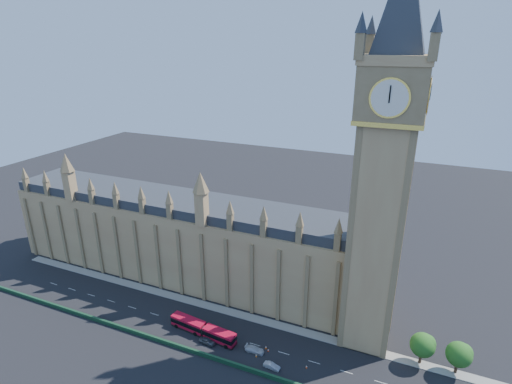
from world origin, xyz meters
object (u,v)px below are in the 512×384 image
at_px(car_grey, 207,341).
at_px(car_silver, 272,366).
at_px(red_bus, 203,329).
at_px(car_white, 255,350).

xyz_separation_m(car_grey, car_silver, (18.62, -1.33, -0.09)).
bearing_deg(red_bus, car_silver, -4.19).
height_order(red_bus, car_silver, red_bus).
distance_m(red_bus, car_silver, 21.76).
height_order(car_grey, car_white, car_grey).
xyz_separation_m(red_bus, car_grey, (2.76, -2.57, -1.01)).
distance_m(car_silver, car_white, 6.88).
xyz_separation_m(car_silver, car_white, (-5.97, 3.41, 0.06)).
bearing_deg(car_white, car_grey, 98.70).
xyz_separation_m(red_bus, car_white, (15.41, -0.48, -1.05)).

